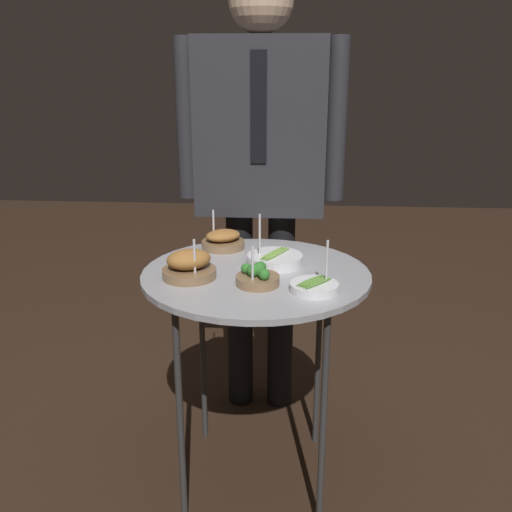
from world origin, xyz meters
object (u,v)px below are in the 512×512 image
(serving_cart, at_px, (256,288))
(bowl_asparagus_near_rim, at_px, (314,286))
(bowl_asparagus_front_left, at_px, (275,259))
(waiter_figure, at_px, (261,149))
(bowl_broccoli_mid_right, at_px, (257,277))
(bowl_roast_front_right, at_px, (223,240))
(bowl_roast_back_right, at_px, (189,266))

(serving_cart, bearing_deg, bowl_asparagus_near_rim, -39.75)
(serving_cart, height_order, bowl_asparagus_front_left, bowl_asparagus_front_left)
(waiter_figure, bearing_deg, bowl_broccoli_mid_right, -87.25)
(serving_cart, bearing_deg, waiter_figure, 91.96)
(serving_cart, bearing_deg, bowl_asparagus_front_left, 52.90)
(serving_cart, distance_m, waiter_figure, 0.59)
(bowl_asparagus_front_left, relative_size, bowl_asparagus_near_rim, 1.22)
(bowl_roast_front_right, xyz_separation_m, bowl_asparagus_front_left, (0.18, -0.16, -0.01))
(bowl_roast_front_right, bearing_deg, bowl_roast_back_right, -102.30)
(bowl_asparagus_front_left, height_order, bowl_roast_back_right, bowl_asparagus_front_left)
(bowl_asparagus_near_rim, distance_m, waiter_figure, 0.70)
(bowl_broccoli_mid_right, bearing_deg, serving_cart, 96.29)
(bowl_broccoli_mid_right, height_order, bowl_roast_back_right, bowl_roast_back_right)
(serving_cart, xyz_separation_m, bowl_broccoli_mid_right, (0.01, -0.10, 0.08))
(serving_cart, distance_m, bowl_asparagus_front_left, 0.11)
(bowl_roast_back_right, height_order, waiter_figure, waiter_figure)
(bowl_roast_back_right, distance_m, bowl_asparagus_near_rim, 0.37)
(bowl_roast_front_right, distance_m, bowl_asparagus_front_left, 0.24)
(bowl_asparagus_near_rim, bearing_deg, bowl_asparagus_front_left, 118.85)
(bowl_asparagus_front_left, bearing_deg, bowl_roast_back_right, -151.66)
(bowl_asparagus_front_left, distance_m, bowl_roast_back_right, 0.28)
(bowl_roast_back_right, bearing_deg, bowl_asparagus_near_rim, -12.62)
(bowl_roast_front_right, relative_size, bowl_asparagus_near_rim, 1.05)
(bowl_broccoli_mid_right, xyz_separation_m, bowl_asparagus_near_rim, (0.16, -0.04, -0.01))
(bowl_asparagus_near_rim, height_order, waiter_figure, waiter_figure)
(serving_cart, height_order, waiter_figure, waiter_figure)
(bowl_asparagus_front_left, bearing_deg, serving_cart, -127.10)
(bowl_roast_back_right, relative_size, bowl_asparagus_near_rim, 1.13)
(serving_cart, xyz_separation_m, bowl_roast_front_right, (-0.13, 0.23, 0.08))
(serving_cart, bearing_deg, bowl_roast_front_right, 119.29)
(waiter_figure, bearing_deg, serving_cart, -88.04)
(bowl_asparagus_front_left, height_order, waiter_figure, waiter_figure)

